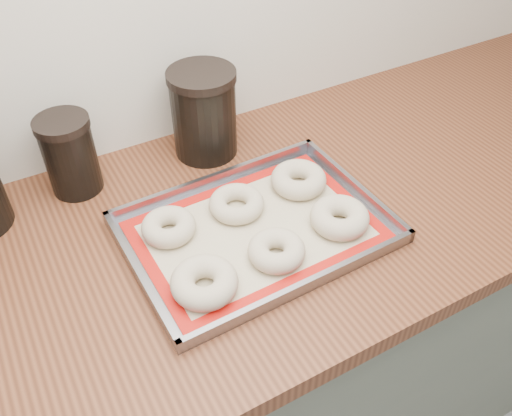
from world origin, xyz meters
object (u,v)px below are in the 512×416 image
canister_right (204,113)px  bagel_front_right (340,217)px  baking_tray (256,230)px  canister_mid (70,155)px  bagel_front_left (204,282)px  bagel_back_left (169,227)px  bagel_front_mid (276,251)px  bagel_back_right (299,179)px  bagel_back_mid (237,204)px

canister_right → bagel_front_right: bearing=-72.0°
baking_tray → canister_mid: size_ratio=2.95×
canister_mid → bagel_front_left: bearing=-73.8°
bagel_back_left → canister_right: (0.17, 0.21, 0.07)m
bagel_front_mid → canister_mid: (-0.24, 0.36, 0.06)m
bagel_front_right → bagel_back_right: size_ratio=0.99×
bagel_front_mid → bagel_back_left: bearing=133.7°
baking_tray → bagel_front_right: bearing=-24.0°
bagel_front_right → bagel_back_mid: size_ratio=1.04×
bagel_front_left → bagel_back_mid: bagel_front_left is taller
bagel_front_left → canister_right: size_ratio=0.59×
bagel_back_left → bagel_back_mid: bagel_back_left is taller
bagel_back_mid → bagel_back_right: (0.14, 0.00, 0.00)m
bagel_front_mid → bagel_back_left: same height
baking_tray → bagel_back_left: bagel_back_left is taller
bagel_front_right → baking_tray: bearing=156.0°
bagel_front_right → canister_mid: size_ratio=0.68×
bagel_front_right → canister_mid: bearing=138.0°
bagel_back_right → canister_right: bearing=116.5°
baking_tray → canister_mid: 0.39m
baking_tray → bagel_front_mid: size_ratio=4.71×
bagel_front_left → canister_right: 0.40m
bagel_front_left → bagel_back_left: size_ratio=1.13×
bagel_back_left → canister_mid: 0.25m
bagel_front_mid → canister_mid: size_ratio=0.63×
bagel_back_left → bagel_back_right: 0.27m
bagel_front_left → bagel_front_mid: 0.14m
baking_tray → canister_mid: canister_mid is taller
bagel_front_mid → bagel_front_right: size_ratio=0.92×
baking_tray → bagel_front_mid: 0.08m
bagel_front_mid → bagel_back_left: size_ratio=1.01×
bagel_front_right → canister_mid: 0.52m
bagel_front_right → bagel_back_mid: (-0.14, 0.13, -0.00)m
canister_mid → canister_right: bearing=-2.4°
baking_tray → bagel_back_left: size_ratio=4.78×
baking_tray → canister_right: canister_right is taller
bagel_front_right → bagel_back_left: 0.31m
bagel_back_mid → bagel_back_right: bagel_back_right is taller
bagel_front_mid → canister_mid: 0.44m
bagel_front_left → bagel_back_mid: 0.20m
bagel_back_left → canister_right: size_ratio=0.52×
baking_tray → bagel_back_right: bagel_back_right is taller
bagel_back_left → baking_tray: bearing=-26.0°
bagel_back_left → canister_right: canister_right is taller
bagel_back_right → baking_tray: bearing=-153.3°
baking_tray → bagel_back_mid: size_ratio=4.49×
bagel_back_right → canister_mid: 0.44m
bagel_front_mid → bagel_back_left: 0.20m
bagel_back_mid → bagel_front_left: bearing=-132.7°
bagel_back_mid → bagel_back_right: 0.14m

